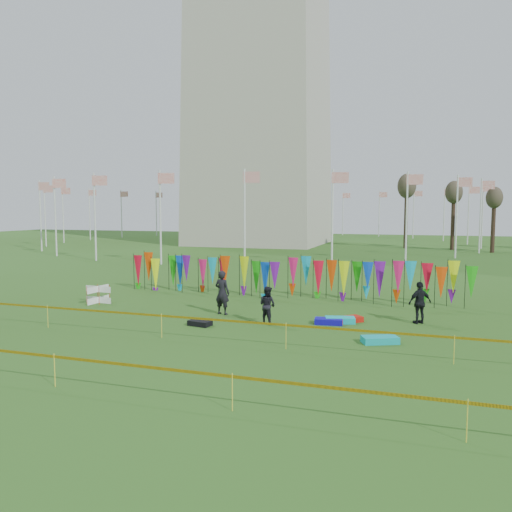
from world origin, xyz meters
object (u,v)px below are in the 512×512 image
(person_left, at_px, (222,293))
(kite_bag_teal, at_px, (380,340))
(kite_bag_black, at_px, (200,323))
(person_right, at_px, (420,303))
(person_mid, at_px, (267,305))
(box_kite, at_px, (98,294))
(kite_bag_turquoise, at_px, (340,320))
(kite_bag_red, at_px, (348,319))
(kite_bag_blue, at_px, (329,321))

(person_left, height_order, kite_bag_teal, person_left)
(kite_bag_black, bearing_deg, person_right, 20.68)
(person_mid, bearing_deg, person_right, -139.33)
(box_kite, distance_m, kite_bag_black, 7.46)
(kite_bag_turquoise, height_order, kite_bag_teal, kite_bag_turquoise)
(kite_bag_turquoise, bearing_deg, kite_bag_red, 38.55)
(kite_bag_turquoise, height_order, kite_bag_black, kite_bag_turquoise)
(kite_bag_blue, bearing_deg, box_kite, 175.36)
(person_left, distance_m, kite_bag_black, 2.49)
(kite_bag_black, bearing_deg, kite_bag_turquoise, 23.32)
(person_mid, height_order, kite_bag_red, person_mid)
(kite_bag_turquoise, distance_m, kite_bag_blue, 0.55)
(kite_bag_blue, xyz_separation_m, kite_bag_black, (-4.88, -1.90, -0.01))
(person_mid, xyz_separation_m, kite_bag_black, (-2.48, -1.19, -0.67))
(person_mid, xyz_separation_m, kite_bag_blue, (2.40, 0.72, -0.66))
(person_right, bearing_deg, kite_bag_black, -13.51)
(person_left, xyz_separation_m, person_mid, (2.46, -1.14, -0.21))
(person_left, height_order, kite_bag_black, person_left)
(person_left, relative_size, kite_bag_red, 1.59)
(box_kite, bearing_deg, kite_bag_red, -1.64)
(kite_bag_turquoise, height_order, kite_bag_red, kite_bag_turquoise)
(kite_bag_teal, bearing_deg, box_kite, 166.75)
(kite_bag_red, bearing_deg, person_right, 13.32)
(person_right, height_order, kite_bag_black, person_right)
(kite_bag_blue, bearing_deg, kite_bag_teal, -46.44)
(box_kite, distance_m, person_mid, 9.51)
(kite_bag_turquoise, height_order, kite_bag_blue, kite_bag_turquoise)
(kite_bag_red, distance_m, kite_bag_teal, 3.32)
(person_mid, relative_size, kite_bag_teal, 1.24)
(kite_bag_turquoise, bearing_deg, kite_bag_teal, -56.20)
(box_kite, relative_size, kite_bag_teal, 0.71)
(person_right, height_order, kite_bag_blue, person_right)
(box_kite, relative_size, person_left, 0.45)
(kite_bag_turquoise, xyz_separation_m, kite_bag_red, (0.28, 0.22, -0.01))
(kite_bag_blue, relative_size, kite_bag_teal, 0.90)
(kite_bag_red, relative_size, kite_bag_teal, 0.99)
(box_kite, height_order, kite_bag_blue, box_kite)
(person_left, height_order, person_right, person_left)
(kite_bag_red, bearing_deg, kite_bag_teal, -62.33)
(kite_bag_blue, height_order, kite_bag_teal, kite_bag_teal)
(box_kite, distance_m, person_left, 6.94)
(kite_bag_black, bearing_deg, box_kite, 157.44)
(box_kite, height_order, kite_bag_black, box_kite)
(person_mid, xyz_separation_m, kite_bag_teal, (4.63, -1.62, -0.66))
(kite_bag_red, bearing_deg, person_mid, -156.97)
(kite_bag_teal, bearing_deg, person_left, 158.66)
(person_right, height_order, kite_bag_turquoise, person_right)
(box_kite, distance_m, kite_bag_turquoise, 12.19)
(person_right, distance_m, kite_bag_red, 3.01)
(person_left, bearing_deg, kite_bag_blue, -174.29)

